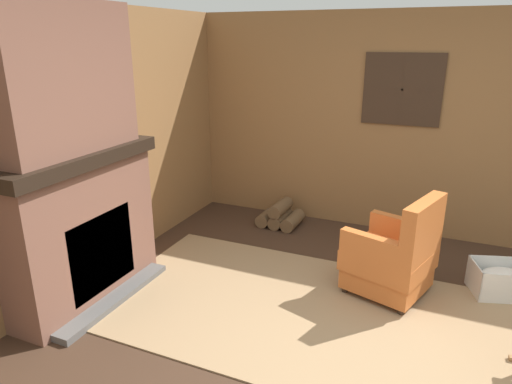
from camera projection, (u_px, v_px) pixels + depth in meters
ground_plane at (360, 369)px, 3.12m from camera, size 14.00×14.00×0.00m
wood_panel_wall_left at (53, 158)px, 3.71m from camera, size 0.06×5.72×2.45m
wood_panel_wall_back at (416, 127)px, 4.98m from camera, size 5.72×0.09×2.45m
fireplace_hearth at (84, 228)px, 3.81m from camera, size 0.59×1.50×1.30m
chimney_breast at (63, 79)px, 3.42m from camera, size 0.34×1.23×1.13m
area_rug at (332, 317)px, 3.69m from camera, size 3.86×1.90×0.01m
armchair at (393, 258)px, 3.94m from camera, size 0.81×0.79×0.93m
firewood_stack at (280, 216)px, 5.51m from camera, size 0.50×0.44×0.30m
laundry_basket at (503, 280)px, 3.99m from camera, size 0.58×0.49×0.29m
oil_lamp_vase at (13, 154)px, 3.16m from camera, size 0.10×0.10×0.26m
storage_case at (92, 136)px, 3.82m from camera, size 0.16×0.26×0.15m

